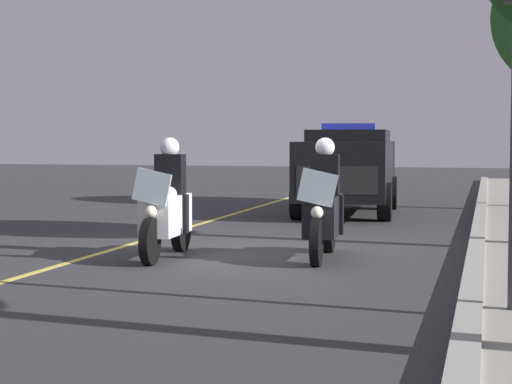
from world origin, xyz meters
The scene contains 6 objects.
ground_plane centered at (0.00, 0.00, 0.00)m, with size 80.00×80.00×0.00m, color #333335.
curb_strip centered at (0.00, 3.23, 0.07)m, with size 48.00×0.24×0.15m, color #9E9B93.
lane_stripe_center centered at (0.00, -2.18, 0.00)m, with size 48.00×0.12×0.01m, color #E0D14C.
police_motorcycle_lead_left centered at (0.89, -1.05, 0.70)m, with size 2.14×0.61×1.72m.
police_motorcycle_lead_right centered at (0.43, 1.13, 0.70)m, with size 2.14×0.61×1.72m.
police_suv centered at (-6.99, 0.32, 1.07)m, with size 5.02×2.33×2.05m.
Camera 1 is at (12.56, 3.38, 1.70)m, focal length 61.29 mm.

